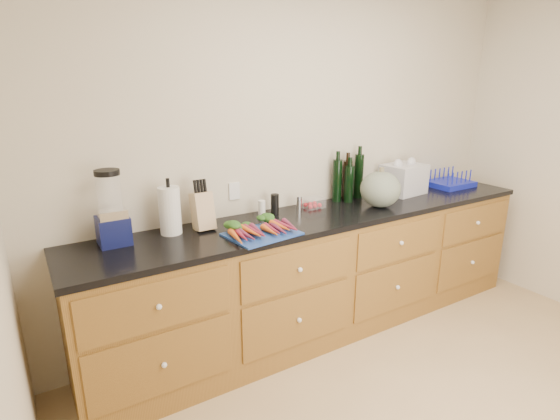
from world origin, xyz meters
TOP-DOWN VIEW (x-y plane):
  - wall_back at (0.00, 1.62)m, footprint 4.10×0.05m
  - cabinets at (0.00, 1.30)m, footprint 3.60×0.64m
  - countertop at (0.00, 1.30)m, footprint 3.64×0.62m
  - cutting_board at (-0.63, 1.14)m, footprint 0.46×0.37m
  - carrots at (-0.63, 1.18)m, footprint 0.42×0.31m
  - squash at (0.44, 1.22)m, footprint 0.30×0.30m
  - blender_appliance at (-1.45, 1.46)m, footprint 0.18×0.18m
  - paper_towel at (-1.11, 1.46)m, footprint 0.13×0.13m
  - knife_block at (-0.90, 1.44)m, footprint 0.12×0.12m
  - grinder_salt at (-0.44, 1.48)m, footprint 0.05×0.05m
  - grinder_pepper at (-0.34, 1.48)m, footprint 0.06×0.06m
  - canister_chrome at (-0.13, 1.48)m, footprint 0.04×0.04m
  - tomato_box at (-0.01, 1.47)m, footprint 0.16×0.13m
  - bottles at (0.36, 1.51)m, footprint 0.30×0.15m
  - grocery_bag at (0.90, 1.42)m, footprint 0.36×0.30m
  - dish_rack at (1.46, 1.38)m, footprint 0.38×0.30m

SIDE VIEW (x-z plane):
  - cabinets at x=0.00m, z-range 0.00..0.90m
  - countertop at x=0.00m, z-range 0.90..0.94m
  - cutting_board at x=-0.63m, z-range 0.94..0.95m
  - carrots at x=-0.63m, z-range 0.95..1.01m
  - tomato_box at x=-0.01m, z-range 0.94..1.01m
  - dish_rack at x=1.46m, z-range 0.90..1.05m
  - canister_chrome at x=-0.13m, z-range 0.94..1.04m
  - grinder_salt at x=-0.44m, z-range 0.94..1.05m
  - grinder_pepper at x=-0.34m, z-range 0.94..1.09m
  - knife_block at x=-0.90m, z-range 0.94..1.18m
  - grocery_bag at x=0.90m, z-range 0.94..1.19m
  - squash at x=0.44m, z-range 0.94..1.21m
  - paper_towel at x=-1.11m, z-range 0.94..1.24m
  - bottles at x=0.36m, z-range 0.92..1.28m
  - blender_appliance at x=-1.45m, z-range 0.91..1.36m
  - wall_back at x=0.00m, z-range 0.00..2.60m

